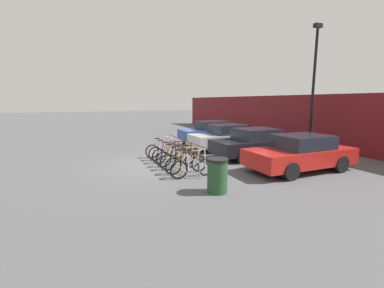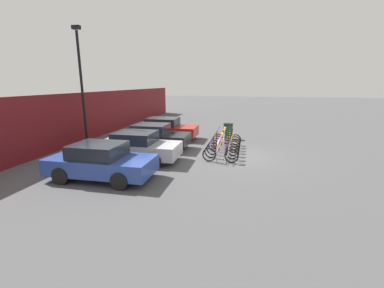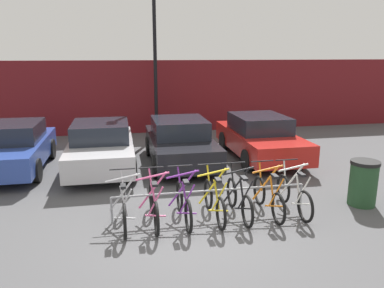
{
  "view_description": "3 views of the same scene",
  "coord_description": "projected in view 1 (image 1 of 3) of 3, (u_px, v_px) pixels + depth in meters",
  "views": [
    {
      "loc": [
        10.43,
        -3.04,
        2.7
      ],
      "look_at": [
        0.83,
        1.16,
        0.93
      ],
      "focal_mm": 24.0,
      "sensor_mm": 36.0,
      "label": 1
    },
    {
      "loc": [
        -12.84,
        -0.62,
        3.64
      ],
      "look_at": [
        -0.49,
        2.05,
        0.62
      ],
      "focal_mm": 24.0,
      "sensor_mm": 36.0,
      "label": 2
    },
    {
      "loc": [
        -1.26,
        -6.47,
        3.35
      ],
      "look_at": [
        0.5,
        2.52,
        1.12
      ],
      "focal_mm": 35.0,
      "sensor_mm": 36.0,
      "label": 3
    }
  ],
  "objects": [
    {
      "name": "hoarding_wall",
      "position": [
        321.0,
        122.0,
        14.57
      ],
      "size": [
        36.0,
        0.16,
        3.06
      ],
      "primitive_type": "cube",
      "color": "maroon",
      "rests_on": "ground"
    },
    {
      "name": "bicycle_orange",
      "position": [
        187.0,
        163.0,
        9.63
      ],
      "size": [
        0.68,
        1.71,
        1.05
      ],
      "rotation": [
        0.0,
        0.0,
        -0.02
      ],
      "color": "black",
      "rests_on": "ground"
    },
    {
      "name": "bicycle_pink",
      "position": [
        166.0,
        152.0,
        11.83
      ],
      "size": [
        0.68,
        1.71,
        1.05
      ],
      "rotation": [
        0.0,
        0.0,
        -0.04
      ],
      "color": "black",
      "rests_on": "ground"
    },
    {
      "name": "lamp_post",
      "position": [
        314.0,
        82.0,
        13.64
      ],
      "size": [
        0.24,
        0.44,
        6.61
      ],
      "color": "black",
      "rests_on": "ground"
    },
    {
      "name": "car_red",
      "position": [
        300.0,
        153.0,
        9.96
      ],
      "size": [
        1.91,
        4.3,
        1.4
      ],
      "color": "red",
      "rests_on": "ground"
    },
    {
      "name": "bicycle_yellow",
      "position": [
        176.0,
        157.0,
        10.7
      ],
      "size": [
        0.68,
        1.71,
        1.05
      ],
      "rotation": [
        0.0,
        0.0,
        -0.06
      ],
      "color": "black",
      "rests_on": "ground"
    },
    {
      "name": "car_blue",
      "position": [
        211.0,
        132.0,
        16.79
      ],
      "size": [
        1.91,
        4.04,
        1.4
      ],
      "color": "#2D479E",
      "rests_on": "ground"
    },
    {
      "name": "bicycle_white",
      "position": [
        193.0,
        167.0,
        9.11
      ],
      "size": [
        0.68,
        1.71,
        1.05
      ],
      "rotation": [
        0.0,
        0.0,
        0.01
      ],
      "color": "black",
      "rests_on": "ground"
    },
    {
      "name": "car_silver",
      "position": [
        227.0,
        137.0,
        14.36
      ],
      "size": [
        1.91,
        3.99,
        1.4
      ],
      "color": "#B7B7BC",
      "rests_on": "ground"
    },
    {
      "name": "bicycle_purple",
      "position": [
        171.0,
        154.0,
        11.28
      ],
      "size": [
        0.68,
        1.71,
        1.05
      ],
      "rotation": [
        0.0,
        0.0,
        -0.02
      ],
      "color": "black",
      "rests_on": "ground"
    },
    {
      "name": "ground_plane",
      "position": [
        160.0,
        164.0,
        11.07
      ],
      "size": [
        120.0,
        120.0,
        0.0
      ],
      "primitive_type": "plane",
      "color": "#4C4C4F"
    },
    {
      "name": "trash_bin",
      "position": [
        217.0,
        175.0,
        7.57
      ],
      "size": [
        0.63,
        0.63,
        1.03
      ],
      "color": "#234728",
      "rests_on": "ground"
    },
    {
      "name": "bicycle_silver",
      "position": [
        163.0,
        150.0,
        12.36
      ],
      "size": [
        0.68,
        1.71,
        1.05
      ],
      "rotation": [
        0.0,
        0.0,
        0.02
      ],
      "color": "black",
      "rests_on": "ground"
    },
    {
      "name": "bicycle_black",
      "position": [
        180.0,
        160.0,
        10.21
      ],
      "size": [
        0.68,
        1.71,
        1.05
      ],
      "rotation": [
        0.0,
        0.0,
        -0.07
      ],
      "color": "black",
      "rests_on": "ground"
    },
    {
      "name": "car_black",
      "position": [
        254.0,
        143.0,
        12.29
      ],
      "size": [
        1.91,
        4.05,
        1.4
      ],
      "color": "black",
      "rests_on": "ground"
    },
    {
      "name": "bike_rack",
      "position": [
        179.0,
        154.0,
        10.77
      ],
      "size": [
        4.14,
        0.04,
        0.57
      ],
      "color": "gray",
      "rests_on": "ground"
    }
  ]
}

